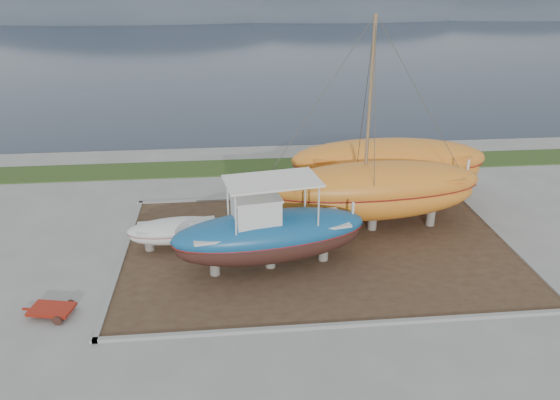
{
  "coord_description": "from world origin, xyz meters",
  "views": [
    {
      "loc": [
        -4.09,
        -18.52,
        12.44
      ],
      "look_at": [
        -1.85,
        4.0,
        2.59
      ],
      "focal_mm": 35.0,
      "sensor_mm": 36.0,
      "label": 1
    }
  ],
  "objects_px": {
    "orange_bare_hull": "(388,172)",
    "red_trailer": "(52,312)",
    "white_dinghy": "(177,234)",
    "orange_sailboat": "(379,130)",
    "blue_caique": "(270,225)"
  },
  "relations": [
    {
      "from": "orange_sailboat",
      "to": "red_trailer",
      "type": "xyz_separation_m",
      "value": [
        -14.08,
        -5.94,
        -5.09
      ]
    },
    {
      "from": "orange_sailboat",
      "to": "orange_bare_hull",
      "type": "distance_m",
      "value": 5.09
    },
    {
      "from": "orange_sailboat",
      "to": "orange_bare_hull",
      "type": "xyz_separation_m",
      "value": [
        1.65,
        3.38,
        -3.43
      ]
    },
    {
      "from": "blue_caique",
      "to": "orange_bare_hull",
      "type": "distance_m",
      "value": 9.68
    },
    {
      "from": "white_dinghy",
      "to": "orange_sailboat",
      "type": "height_order",
      "value": "orange_sailboat"
    },
    {
      "from": "orange_bare_hull",
      "to": "red_trailer",
      "type": "xyz_separation_m",
      "value": [
        -15.73,
        -9.32,
        -1.66
      ]
    },
    {
      "from": "orange_bare_hull",
      "to": "red_trailer",
      "type": "distance_m",
      "value": 18.36
    },
    {
      "from": "white_dinghy",
      "to": "orange_bare_hull",
      "type": "height_order",
      "value": "orange_bare_hull"
    },
    {
      "from": "orange_bare_hull",
      "to": "blue_caique",
      "type": "bearing_deg",
      "value": -134.79
    },
    {
      "from": "orange_bare_hull",
      "to": "orange_sailboat",
      "type": "bearing_deg",
      "value": -113.79
    },
    {
      "from": "blue_caique",
      "to": "orange_bare_hull",
      "type": "xyz_separation_m",
      "value": [
        7.08,
        6.59,
        -0.29
      ]
    },
    {
      "from": "blue_caique",
      "to": "orange_bare_hull",
      "type": "relative_size",
      "value": 0.79
    },
    {
      "from": "blue_caique",
      "to": "orange_sailboat",
      "type": "height_order",
      "value": "orange_sailboat"
    },
    {
      "from": "orange_sailboat",
      "to": "red_trailer",
      "type": "height_order",
      "value": "orange_sailboat"
    },
    {
      "from": "white_dinghy",
      "to": "orange_bare_hull",
      "type": "relative_size",
      "value": 0.43
    }
  ]
}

